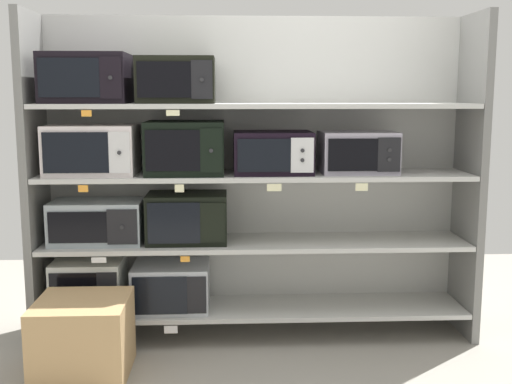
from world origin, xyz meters
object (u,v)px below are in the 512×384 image
object	(u,v)px
microwave_0	(89,284)
microwave_8	(87,78)
microwave_2	(97,222)
microwave_5	(185,148)
microwave_6	(273,152)
shipping_carton	(83,337)
microwave_3	(187,218)
microwave_1	(171,286)
microwave_4	(92,150)
microwave_9	(177,80)
microwave_7	(358,152)

from	to	relation	value
microwave_0	microwave_8	distance (m)	1.32
microwave_2	microwave_5	distance (m)	0.74
microwave_6	shipping_carton	world-z (taller)	microwave_6
microwave_3	microwave_1	bearing A→B (deg)	-179.98
microwave_2	microwave_0	bearing A→B (deg)	-179.72
microwave_3	microwave_8	xyz separation A→B (m)	(-0.60, 0.00, 0.88)
microwave_5	microwave_4	bearing A→B (deg)	-179.98
microwave_8	microwave_3	bearing A→B (deg)	-0.02
microwave_8	shipping_carton	size ratio (longest dim) A/B	1.01
microwave_4	microwave_6	bearing A→B (deg)	0.01
microwave_8	microwave_2	bearing A→B (deg)	0.32
microwave_3	microwave_5	size ratio (longest dim) A/B	1.04
shipping_carton	microwave_0	bearing A→B (deg)	97.99
microwave_6	microwave_8	xyz separation A→B (m)	(-1.15, 0.00, 0.46)
microwave_9	microwave_0	bearing A→B (deg)	-179.98
microwave_7	microwave_8	xyz separation A→B (m)	(-1.70, 0.00, 0.46)
shipping_carton	microwave_3	bearing A→B (deg)	44.00
microwave_4	microwave_5	bearing A→B (deg)	0.02
microwave_0	microwave_8	bearing A→B (deg)	0.25
microwave_4	microwave_9	xyz separation A→B (m)	(0.53, 0.00, 0.43)
microwave_1	microwave_3	distance (m)	0.47
microwave_4	shipping_carton	size ratio (longest dim) A/B	1.07
microwave_1	shipping_carton	distance (m)	0.72
shipping_carton	microwave_6	bearing A→B (deg)	26.07
microwave_4	microwave_5	distance (m)	0.58
microwave_3	microwave_8	world-z (taller)	microwave_8
microwave_0	microwave_9	size ratio (longest dim) A/B	0.93
microwave_2	microwave_4	world-z (taller)	microwave_4
microwave_1	microwave_6	size ratio (longest dim) A/B	0.99
microwave_5	shipping_carton	world-z (taller)	microwave_5
microwave_2	microwave_3	world-z (taller)	microwave_3
microwave_5	microwave_9	distance (m)	0.42
microwave_9	microwave_5	bearing A→B (deg)	0.02
microwave_1	microwave_5	xyz separation A→B (m)	(0.11, 0.00, 0.91)
microwave_0	microwave_5	xyz separation A→B (m)	(0.64, 0.00, 0.89)
microwave_2	microwave_8	distance (m)	0.90
microwave_0	microwave_5	bearing A→B (deg)	0.02
microwave_3	microwave_9	distance (m)	0.87
microwave_2	microwave_1	bearing A→B (deg)	-0.05
microwave_8	shipping_carton	bearing A→B (deg)	-85.97
microwave_6	microwave_8	distance (m)	1.24
microwave_7	microwave_9	xyz separation A→B (m)	(-1.15, 0.00, 0.45)
microwave_7	shipping_carton	xyz separation A→B (m)	(-1.66, -0.54, -1.00)
microwave_5	microwave_1	bearing A→B (deg)	-179.85
microwave_3	shipping_carton	world-z (taller)	microwave_3
microwave_2	microwave_6	size ratio (longest dim) A/B	1.16
microwave_0	microwave_2	bearing A→B (deg)	0.28
microwave_7	microwave_1	bearing A→B (deg)	-179.99
microwave_9	shipping_carton	world-z (taller)	microwave_9
microwave_2	microwave_3	bearing A→B (deg)	-0.04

